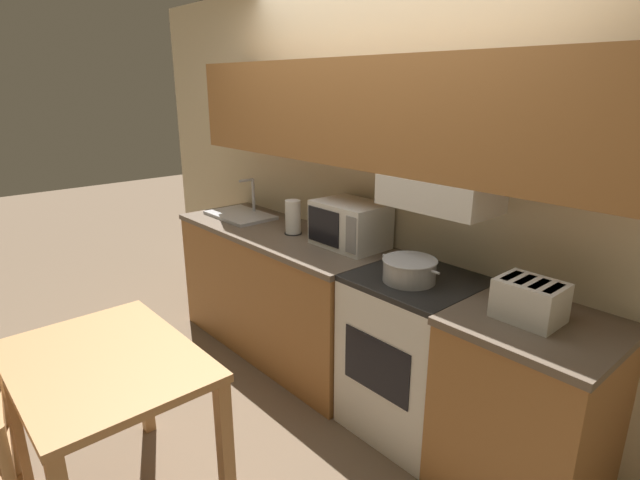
# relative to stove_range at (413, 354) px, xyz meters

# --- Properties ---
(ground_plane) EXTENTS (16.00, 16.00, 0.00)m
(ground_plane) POSITION_rel_stove_range_xyz_m (-0.53, 0.30, -0.46)
(ground_plane) COLOR brown
(wall_back) EXTENTS (5.44, 0.38, 2.55)m
(wall_back) POSITION_rel_stove_range_xyz_m (-0.52, 0.24, 1.02)
(wall_back) COLOR beige
(wall_back) RESTS_ON ground_plane
(lower_counter_main) EXTENTS (1.74, 0.64, 0.91)m
(lower_counter_main) POSITION_rel_stove_range_xyz_m (-1.19, -0.01, 0.00)
(lower_counter_main) COLOR #A36B38
(lower_counter_main) RESTS_ON ground_plane
(lower_counter_right_stub) EXTENTS (0.68, 0.64, 0.91)m
(lower_counter_right_stub) POSITION_rel_stove_range_xyz_m (0.66, -0.01, 0.00)
(lower_counter_right_stub) COLOR #A36B38
(lower_counter_right_stub) RESTS_ON ground_plane
(stove_range) EXTENTS (0.63, 0.61, 0.91)m
(stove_range) POSITION_rel_stove_range_xyz_m (0.00, 0.00, 0.00)
(stove_range) COLOR white
(stove_range) RESTS_ON ground_plane
(cooking_pot) EXTENTS (0.36, 0.28, 0.12)m
(cooking_pot) POSITION_rel_stove_range_xyz_m (-0.00, -0.07, 0.52)
(cooking_pot) COLOR #B7BABF
(cooking_pot) RESTS_ON stove_range
(microwave) EXTENTS (0.44, 0.32, 0.28)m
(microwave) POSITION_rel_stove_range_xyz_m (-0.62, 0.11, 0.59)
(microwave) COLOR white
(microwave) RESTS_ON lower_counter_main
(toaster) EXTENTS (0.28, 0.21, 0.18)m
(toaster) POSITION_rel_stove_range_xyz_m (0.62, -0.03, 0.54)
(toaster) COLOR white
(toaster) RESTS_ON lower_counter_right_stub
(sink_basin) EXTENTS (0.53, 0.34, 0.28)m
(sink_basin) POSITION_rel_stove_range_xyz_m (-1.69, -0.01, 0.47)
(sink_basin) COLOR #B7BABF
(sink_basin) RESTS_ON lower_counter_main
(paper_towel_roll) EXTENTS (0.12, 0.12, 0.23)m
(paper_towel_roll) POSITION_rel_stove_range_xyz_m (-1.07, 0.01, 0.57)
(paper_towel_roll) COLOR black
(paper_towel_roll) RESTS_ON lower_counter_main
(dining_table) EXTENTS (0.95, 0.70, 0.78)m
(dining_table) POSITION_rel_stove_range_xyz_m (-0.52, -1.46, 0.20)
(dining_table) COLOR #B27F4C
(dining_table) RESTS_ON ground_plane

